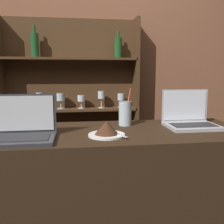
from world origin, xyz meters
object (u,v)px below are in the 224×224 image
Objects in this scene: cake_plate at (106,130)px; laptop_far at (189,119)px; water_glass at (124,113)px; laptop_near at (20,130)px.

laptop_far is at bearing 16.91° from cake_plate.
cake_plate is 0.28m from water_glass.
laptop_near is 0.41m from cake_plate.
laptop_near is 0.61m from water_glass.
cake_plate is (0.41, 0.01, -0.01)m from laptop_near.
laptop_near is 1.10× the size of laptop_far.
laptop_near is at bearing -169.74° from laptop_far.
cake_plate is at bearing -120.19° from water_glass.
cake_plate is at bearing 1.59° from laptop_near.
laptop_near reaches higher than cake_plate.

